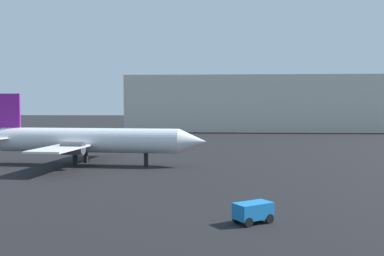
# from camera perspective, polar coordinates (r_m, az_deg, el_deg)

# --- Properties ---
(airplane_on_taxiway) EXTENTS (29.45, 21.20, 8.88)m
(airplane_on_taxiway) POSITION_cam_1_polar(r_m,az_deg,el_deg) (56.30, -13.41, -1.57)
(airplane_on_taxiway) COLOR white
(airplane_on_taxiway) RESTS_ON ground_plane
(baggage_cart) EXTENTS (2.71, 2.44, 1.30)m
(baggage_cart) POSITION_cam_1_polar(r_m,az_deg,el_deg) (28.50, 7.90, -10.60)
(baggage_cart) COLOR #1972BF
(baggage_cart) RESTS_ON ground_plane
(terminal_building) EXTENTS (84.14, 19.33, 15.63)m
(terminal_building) POSITION_cam_1_polar(r_m,az_deg,el_deg) (129.79, 10.63, 3.11)
(terminal_building) COLOR beige
(terminal_building) RESTS_ON ground_plane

